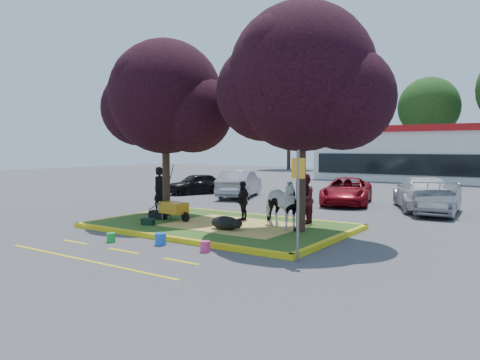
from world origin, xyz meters
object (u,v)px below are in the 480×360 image
Objects in this scene: wheelbarrow at (174,208)px; sign_post at (298,193)px; calf at (225,223)px; bucket_blue at (160,239)px; bucket_pink at (205,247)px; cow at (279,204)px; car_black at (196,184)px; car_silver at (240,184)px; handler at (160,190)px; bucket_green at (111,238)px.

wheelbarrow is 6.47m from sign_post.
sign_post is (3.44, -1.84, 1.27)m from calf.
bucket_blue is (-4.01, -0.42, -1.47)m from sign_post.
bucket_blue is (-1.54, -0.05, 0.03)m from bucket_pink.
cow is at bearing 85.09° from bucket_pink.
bucket_pink is 0.85× the size of bucket_blue.
car_black is at bearing 146.90° from sign_post.
wheelbarrow is 0.49× the size of car_black.
car_silver is (-6.73, 11.41, 0.59)m from bucket_pink.
bucket_pink is 15.15m from car_black.
sign_post is 2.91m from bucket_pink.
car_black is at bearing 35.85° from handler.
cow is at bearing 49.50° from bucket_green.
handler is 6.69× the size of bucket_green.
bucket_green is 3.05m from bucket_pink.
calf is at bearing 160.79° from sign_post.
handler is 7.73m from car_silver.
car_black is (-6.37, 8.83, -0.00)m from wheelbarrow.
car_silver is at bearing 120.53° from bucket_pink.
bucket_pink is (-2.47, -0.38, -1.50)m from sign_post.
calf is 3.73× the size of bucket_green.
bucket_blue is at bearing 18.71° from bucket_green.
wheelbarrow is at bearing 124.14° from cow.
sign_post is 5.75m from bucket_green.
car_black reaches higher than bucket_pink.
bucket_blue is (-1.83, -3.35, -0.76)m from cow.
car_black reaches higher than calf.
bucket_green is at bearing 86.85° from car_silver.
bucket_blue is (-0.57, -2.26, -0.20)m from calf.
handler is 0.51× the size of car_black.
wheelbarrow is 9.34m from car_silver.
sign_post is at bearing -18.13° from car_black.
handler reaches higher than car_silver.
sign_post is (5.97, -2.27, 1.04)m from wheelbarrow.
sign_post reaches higher than bucket_pink.
sign_post is 4.29m from bucket_blue.
bucket_pink is 13.26m from car_silver.
sign_post is 16.63m from car_black.
bucket_green is 12.53m from car_silver.
bucket_blue is at bearing -91.73° from calf.
sign_post reaches higher than car_silver.
car_silver is (-5.75, 9.20, 0.37)m from calf.
car_silver reaches higher than bucket_blue.
wheelbarrow reaches higher than bucket_green.
bucket_pink is at bearing 1.70° from bucket_blue.
handler is at bearing 133.94° from bucket_blue.
handler reaches higher than bucket_pink.
cow is 1.03× the size of handler.
cow is 3.41m from bucket_pink.
cow is at bearing 18.34° from wheelbarrow.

